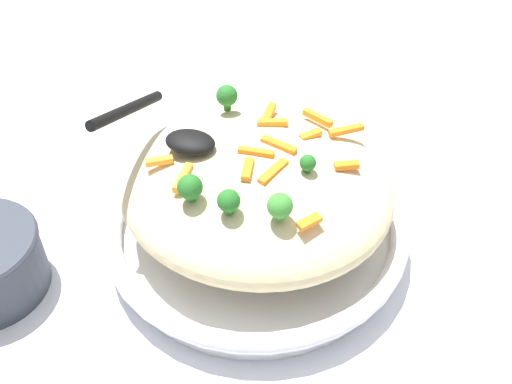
% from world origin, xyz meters
% --- Properties ---
extents(ground_plane, '(2.40, 2.40, 0.00)m').
position_xyz_m(ground_plane, '(0.00, 0.00, 0.00)').
color(ground_plane, silver).
extents(serving_bowl, '(0.36, 0.36, 0.05)m').
position_xyz_m(serving_bowl, '(0.00, 0.00, 0.03)').
color(serving_bowl, silver).
rests_on(serving_bowl, ground_plane).
extents(pasta_mound, '(0.31, 0.28, 0.10)m').
position_xyz_m(pasta_mound, '(0.00, 0.00, 0.09)').
color(pasta_mound, beige).
rests_on(pasta_mound, serving_bowl).
extents(carrot_piece_0, '(0.04, 0.02, 0.01)m').
position_xyz_m(carrot_piece_0, '(0.02, 0.02, 0.14)').
color(carrot_piece_0, orange).
rests_on(carrot_piece_0, pasta_mound).
extents(carrot_piece_1, '(0.01, 0.04, 0.01)m').
position_xyz_m(carrot_piece_1, '(-0.06, -0.06, 0.14)').
color(carrot_piece_1, orange).
rests_on(carrot_piece_1, pasta_mound).
extents(carrot_piece_2, '(0.04, 0.02, 0.01)m').
position_xyz_m(carrot_piece_2, '(0.05, 0.09, 0.14)').
color(carrot_piece_2, orange).
rests_on(carrot_piece_2, pasta_mound).
extents(carrot_piece_3, '(0.01, 0.03, 0.01)m').
position_xyz_m(carrot_piece_3, '(0.00, -0.03, 0.14)').
color(carrot_piece_3, orange).
rests_on(carrot_piece_3, pasta_mound).
extents(carrot_piece_4, '(0.04, 0.01, 0.01)m').
position_xyz_m(carrot_piece_4, '(-0.00, 0.00, 0.14)').
color(carrot_piece_4, orange).
rests_on(carrot_piece_4, pasta_mound).
extents(carrot_piece_5, '(0.02, 0.03, 0.01)m').
position_xyz_m(carrot_piece_5, '(0.05, 0.06, 0.14)').
color(carrot_piece_5, orange).
rests_on(carrot_piece_5, pasta_mound).
extents(carrot_piece_6, '(0.02, 0.03, 0.01)m').
position_xyz_m(carrot_piece_6, '(0.08, -0.08, 0.13)').
color(carrot_piece_6, orange).
rests_on(carrot_piece_6, pasta_mound).
extents(carrot_piece_7, '(0.04, 0.03, 0.01)m').
position_xyz_m(carrot_piece_7, '(0.08, 0.08, 0.13)').
color(carrot_piece_7, orange).
rests_on(carrot_piece_7, pasta_mound).
extents(carrot_piece_8, '(0.04, 0.02, 0.01)m').
position_xyz_m(carrot_piece_8, '(0.00, 0.06, 0.14)').
color(carrot_piece_8, orange).
rests_on(carrot_piece_8, pasta_mound).
extents(carrot_piece_9, '(0.02, 0.04, 0.01)m').
position_xyz_m(carrot_piece_9, '(0.03, -0.02, 0.14)').
color(carrot_piece_9, orange).
rests_on(carrot_piece_9, pasta_mound).
extents(carrot_piece_10, '(0.01, 0.04, 0.01)m').
position_xyz_m(carrot_piece_10, '(-0.01, 0.08, 0.14)').
color(carrot_piece_10, orange).
rests_on(carrot_piece_10, pasta_mound).
extents(carrot_piece_11, '(0.03, 0.02, 0.01)m').
position_xyz_m(carrot_piece_11, '(0.10, 0.02, 0.14)').
color(carrot_piece_11, orange).
rests_on(carrot_piece_11, pasta_mound).
extents(carrot_piece_12, '(0.03, 0.02, 0.01)m').
position_xyz_m(carrot_piece_12, '(-0.10, -0.04, 0.14)').
color(carrot_piece_12, orange).
rests_on(carrot_piece_12, pasta_mound).
extents(broccoli_floret_0, '(0.03, 0.03, 0.03)m').
position_xyz_m(broccoli_floret_0, '(-0.06, 0.08, 0.15)').
color(broccoli_floret_0, '#205B1C').
rests_on(broccoli_floret_0, pasta_mound).
extents(broccoli_floret_1, '(0.03, 0.03, 0.03)m').
position_xyz_m(broccoli_floret_1, '(0.05, -0.08, 0.15)').
color(broccoli_floret_1, '#377928').
rests_on(broccoli_floret_1, pasta_mound).
extents(broccoli_floret_2, '(0.02, 0.02, 0.02)m').
position_xyz_m(broccoli_floret_2, '(0.06, -0.01, 0.15)').
color(broccoli_floret_2, '#205B1C').
rests_on(broccoli_floret_2, pasta_mound).
extents(broccoli_floret_3, '(0.03, 0.03, 0.03)m').
position_xyz_m(broccoli_floret_3, '(-0.04, -0.08, 0.15)').
color(broccoli_floret_3, '#205B1C').
rests_on(broccoli_floret_3, pasta_mound).
extents(broccoli_floret_4, '(0.02, 0.02, 0.03)m').
position_xyz_m(broccoli_floret_4, '(-0.00, -0.09, 0.15)').
color(broccoli_floret_4, '#205B1C').
rests_on(broccoli_floret_4, pasta_mound).
extents(serving_spoon, '(0.10, 0.14, 0.07)m').
position_xyz_m(serving_spoon, '(-0.10, -0.01, 0.16)').
color(serving_spoon, black).
rests_on(serving_spoon, pasta_mound).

